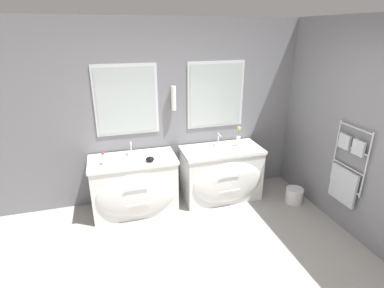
% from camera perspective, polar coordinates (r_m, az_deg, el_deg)
% --- Properties ---
extents(wall_back, '(5.29, 0.15, 2.60)m').
position_cam_1_polar(wall_back, '(4.39, -2.98, 6.18)').
color(wall_back, slate).
rests_on(wall_back, ground_plane).
extents(wall_right, '(0.13, 4.23, 2.60)m').
position_cam_1_polar(wall_right, '(4.22, 26.95, 3.03)').
color(wall_right, slate).
rests_on(wall_right, ground_plane).
extents(vanity_left, '(1.17, 0.66, 0.80)m').
position_cam_1_polar(vanity_left, '(4.28, -10.86, -7.75)').
color(vanity_left, white).
rests_on(vanity_left, ground_plane).
extents(vanity_right, '(1.17, 0.66, 0.80)m').
position_cam_1_polar(vanity_right, '(4.54, 5.69, -5.68)').
color(vanity_right, white).
rests_on(vanity_right, ground_plane).
extents(faucet_left, '(0.17, 0.12, 0.19)m').
position_cam_1_polar(faucet_left, '(4.24, -11.55, -0.84)').
color(faucet_left, silver).
rests_on(faucet_left, vanity_left).
extents(faucet_right, '(0.17, 0.12, 0.19)m').
position_cam_1_polar(faucet_right, '(4.50, 5.07, 0.83)').
color(faucet_right, silver).
rests_on(faucet_right, vanity_right).
extents(toiletry_bottle, '(0.06, 0.06, 0.17)m').
position_cam_1_polar(toiletry_bottle, '(4.01, -16.50, -2.75)').
color(toiletry_bottle, silver).
rests_on(toiletry_bottle, vanity_left).
extents(amenity_bowl, '(0.11, 0.11, 0.07)m').
position_cam_1_polar(amenity_bowl, '(3.99, -8.02, -2.87)').
color(amenity_bowl, black).
rests_on(amenity_bowl, vanity_left).
extents(flower_vase, '(0.06, 0.06, 0.31)m').
position_cam_1_polar(flower_vase, '(4.51, 8.84, 1.12)').
color(flower_vase, silver).
rests_on(flower_vase, vanity_right).
extents(waste_bin, '(0.25, 0.25, 0.23)m').
position_cam_1_polar(waste_bin, '(4.77, 18.88, -9.21)').
color(waste_bin, silver).
rests_on(waste_bin, ground_plane).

